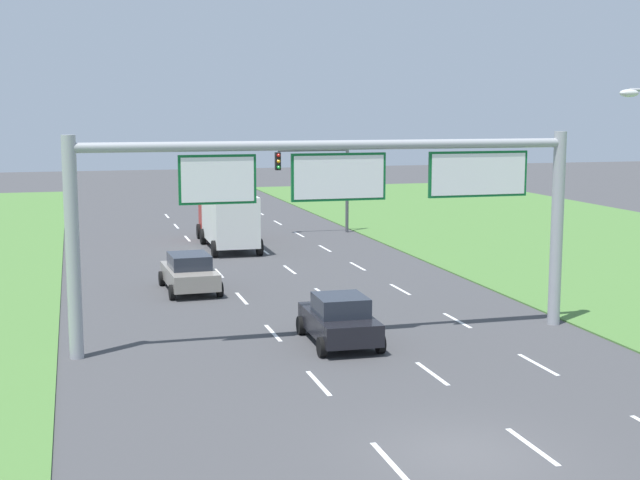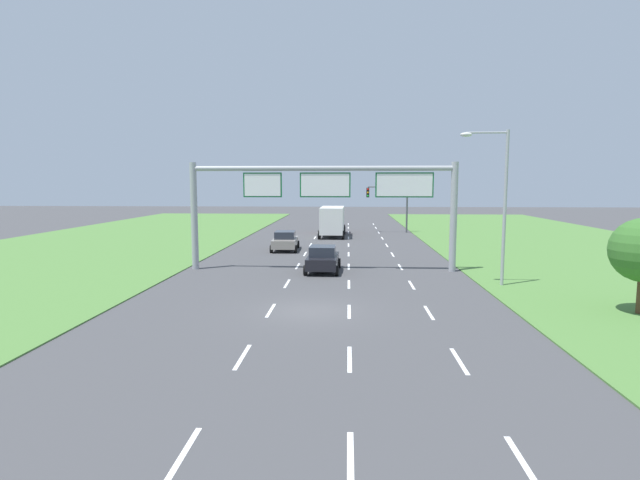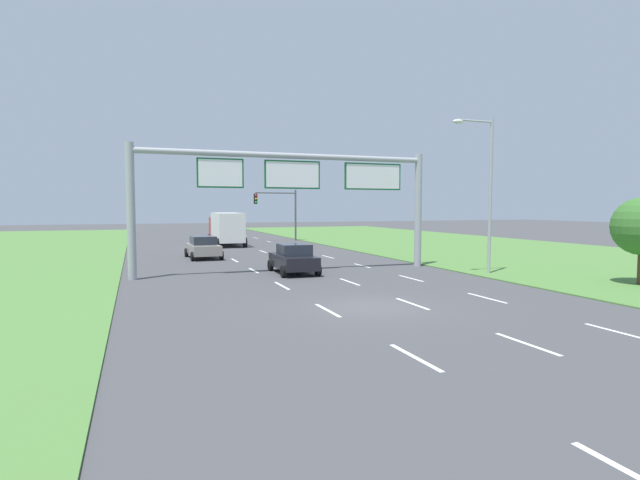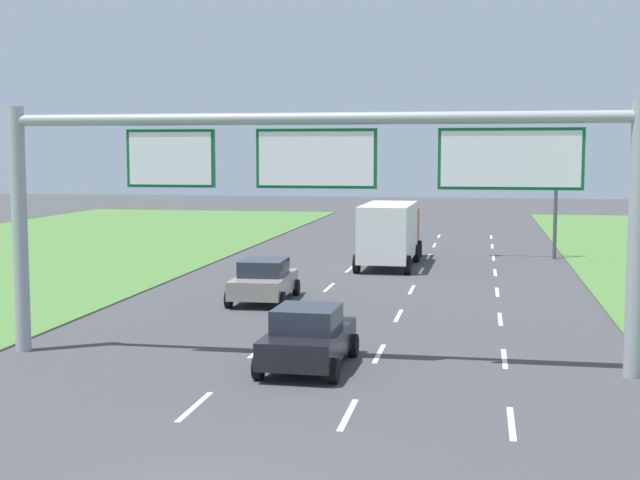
# 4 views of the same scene
# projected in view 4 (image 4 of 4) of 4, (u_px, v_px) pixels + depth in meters

# --- Properties ---
(lane_dashes_inner_left) EXTENTS (0.14, 68.40, 0.01)m
(lane_dashes_inner_left) POSITION_uv_depth(u_px,v_px,m) (282.00, 329.00, 28.90)
(lane_dashes_inner_left) COLOR white
(lane_dashes_inner_left) RESTS_ON ground_plane
(lane_dashes_inner_right) EXTENTS (0.14, 68.40, 0.01)m
(lane_dashes_inner_right) POSITION_uv_depth(u_px,v_px,m) (390.00, 333.00, 28.27)
(lane_dashes_inner_right) COLOR white
(lane_dashes_inner_right) RESTS_ON ground_plane
(lane_dashes_slip) EXTENTS (0.14, 68.40, 0.01)m
(lane_dashes_slip) POSITION_uv_depth(u_px,v_px,m) (502.00, 337.00, 27.65)
(lane_dashes_slip) COLOR white
(lane_dashes_slip) RESTS_ON ground_plane
(car_near_red) EXTENTS (2.24, 4.11, 1.67)m
(car_near_red) POSITION_uv_depth(u_px,v_px,m) (308.00, 337.00, 23.60)
(car_near_red) COLOR black
(car_near_red) RESTS_ON ground_plane
(car_lead_silver) EXTENTS (2.34, 4.36, 1.62)m
(car_lead_silver) POSITION_uv_depth(u_px,v_px,m) (264.00, 280.00, 34.16)
(car_lead_silver) COLOR gray
(car_lead_silver) RESTS_ON ground_plane
(box_truck) EXTENTS (2.78, 8.34, 3.16)m
(box_truck) POSITION_uv_depth(u_px,v_px,m) (390.00, 231.00, 45.03)
(box_truck) COLOR #B21E19
(box_truck) RESTS_ON ground_plane
(sign_gantry) EXTENTS (17.24, 0.44, 7.00)m
(sign_gantry) POSITION_uv_depth(u_px,v_px,m) (321.00, 181.00, 23.66)
(sign_gantry) COLOR #9EA0A5
(sign_gantry) RESTS_ON ground_plane
(traffic_light_mast) EXTENTS (4.76, 0.49, 5.60)m
(traffic_light_mast) POSITION_uv_depth(u_px,v_px,m) (519.00, 187.00, 47.74)
(traffic_light_mast) COLOR #47494F
(traffic_light_mast) RESTS_ON ground_plane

